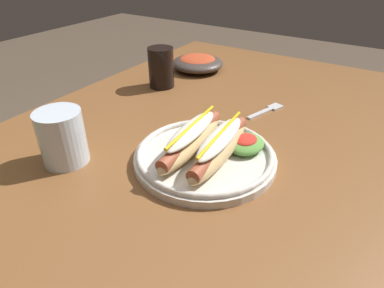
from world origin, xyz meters
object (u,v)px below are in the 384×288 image
Objects in this scene: water_cup at (62,137)px; fork at (267,110)px; hot_dog_plate at (207,150)px; soda_cup at (161,68)px; side_bowl at (198,63)px.

fork is at bearing -30.76° from water_cup.
hot_dog_plate is 2.31× the size of fork.
water_cup reaches higher than fork.
soda_cup reaches higher than fork.
hot_dog_plate is at bearing -57.81° from water_cup.
fork is 0.49m from water_cup.
hot_dog_plate is 0.41m from soda_cup.
side_bowl is at bearing -4.06° from soda_cup.
soda_cup reaches higher than water_cup.
water_cup reaches higher than side_bowl.
soda_cup is 0.18m from side_bowl.
soda_cup is at bearing 109.75° from fork.
water_cup is (-0.42, 0.25, 0.05)m from fork.
side_bowl is (0.45, 0.30, -0.00)m from hot_dog_plate.
hot_dog_plate is 0.28m from fork.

